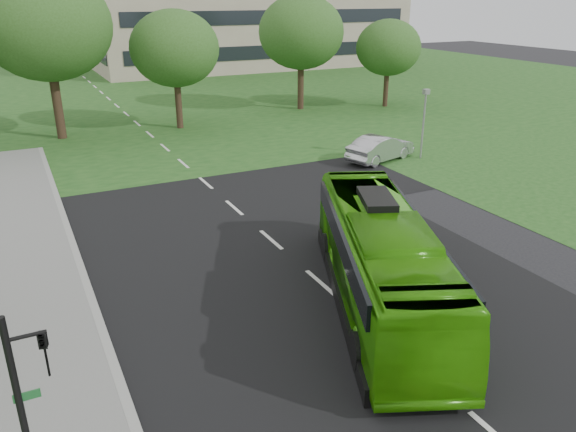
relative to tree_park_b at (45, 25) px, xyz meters
The scene contains 10 objects.
ground 29.07m from the tree_park_b, 78.66° to the right, with size 160.00×160.00×0.00m, color black.
street_surfaces 10.12m from the tree_park_b, 43.27° to the right, with size 120.00×120.00×0.15m.
tree_park_b is the anchor object (origin of this frame).
tree_park_c 8.22m from the tree_park_b, ahead, with size 6.16×6.16×8.19m.
tree_park_d 19.35m from the tree_park_b, ahead, with size 6.90×6.90×9.12m.
tree_park_e 26.42m from the tree_park_b, ahead, with size 5.41×5.41×7.21m.
bus 28.85m from the tree_park_b, 76.63° to the right, with size 2.52×10.75×2.99m, color #3A9F0C.
sedan 22.31m from the tree_park_b, 41.29° to the right, with size 1.59×4.56×1.50m, color #BBBBC0.
traffic_light 31.81m from the tree_park_b, 96.26° to the right, with size 0.70×0.21×4.36m.
camera_pole 24.09m from the tree_park_b, 38.63° to the right, with size 0.41×0.38×4.05m.
Camera 1 is at (-8.44, -12.46, 9.07)m, focal length 35.00 mm.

